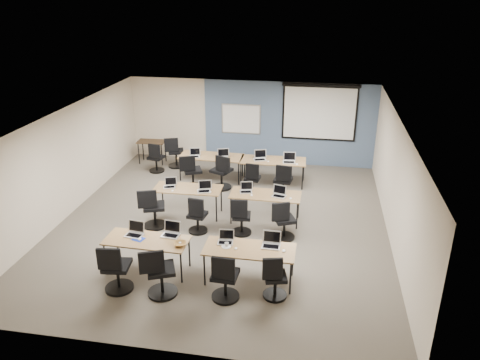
% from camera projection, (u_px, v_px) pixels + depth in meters
% --- Properties ---
extents(floor, '(8.00, 9.00, 0.02)m').
position_uv_depth(floor, '(223.00, 222.00, 11.68)').
color(floor, '#6B6354').
rests_on(floor, ground).
extents(ceiling, '(8.00, 9.00, 0.02)m').
position_uv_depth(ceiling, '(221.00, 117.00, 10.64)').
color(ceiling, white).
rests_on(ceiling, ground).
extents(wall_back, '(8.00, 0.04, 2.70)m').
position_uv_depth(wall_back, '(250.00, 122.00, 15.25)').
color(wall_back, beige).
rests_on(wall_back, ground).
extents(wall_front, '(8.00, 0.04, 2.70)m').
position_uv_depth(wall_front, '(161.00, 281.00, 7.07)').
color(wall_front, beige).
rests_on(wall_front, ground).
extents(wall_left, '(0.04, 9.00, 2.70)m').
position_uv_depth(wall_left, '(67.00, 162.00, 11.79)').
color(wall_left, beige).
rests_on(wall_left, ground).
extents(wall_right, '(0.04, 9.00, 2.70)m').
position_uv_depth(wall_right, '(396.00, 184.00, 10.53)').
color(wall_right, beige).
rests_on(wall_right, ground).
extents(blue_accent_panel, '(5.50, 0.04, 2.70)m').
position_uv_depth(blue_accent_panel, '(289.00, 124.00, 15.02)').
color(blue_accent_panel, '#3D5977').
rests_on(blue_accent_panel, wall_back).
extents(whiteboard, '(1.28, 0.03, 0.98)m').
position_uv_depth(whiteboard, '(241.00, 119.00, 15.19)').
color(whiteboard, '#B8B8B8').
rests_on(whiteboard, wall_back).
extents(projector_screen, '(2.40, 0.10, 1.82)m').
position_uv_depth(projector_screen, '(320.00, 109.00, 14.61)').
color(projector_screen, black).
rests_on(projector_screen, wall_back).
extents(training_table_front_left, '(1.71, 0.71, 0.73)m').
position_uv_depth(training_table_front_left, '(147.00, 242.00, 9.48)').
color(training_table_front_left, brown).
rests_on(training_table_front_left, floor).
extents(training_table_front_right, '(1.80, 0.75, 0.73)m').
position_uv_depth(training_table_front_right, '(249.00, 251.00, 9.15)').
color(training_table_front_right, '#A06629').
rests_on(training_table_front_right, floor).
extents(training_table_mid_left, '(1.72, 0.72, 0.73)m').
position_uv_depth(training_table_mid_left, '(188.00, 190.00, 11.87)').
color(training_table_mid_left, brown).
rests_on(training_table_mid_left, floor).
extents(training_table_mid_right, '(1.74, 0.73, 0.73)m').
position_uv_depth(training_table_mid_right, '(265.00, 196.00, 11.52)').
color(training_table_mid_right, '#945F35').
rests_on(training_table_mid_right, floor).
extents(training_table_back_left, '(1.91, 0.80, 0.73)m').
position_uv_depth(training_table_back_left, '(211.00, 157.00, 14.08)').
color(training_table_back_left, brown).
rests_on(training_table_back_left, floor).
extents(training_table_back_right, '(1.92, 0.80, 0.73)m').
position_uv_depth(training_table_back_right, '(273.00, 161.00, 13.74)').
color(training_table_back_right, olive).
rests_on(training_table_back_right, floor).
extents(laptop_0, '(0.36, 0.30, 0.27)m').
position_uv_depth(laptop_0, '(135.00, 232.00, 9.63)').
color(laptop_0, '#A7A7AB').
rests_on(laptop_0, training_table_front_left).
extents(mouse_0, '(0.06, 0.10, 0.03)m').
position_uv_depth(mouse_0, '(140.00, 239.00, 9.45)').
color(mouse_0, white).
rests_on(mouse_0, training_table_front_left).
extents(task_chair_0, '(0.56, 0.56, 1.03)m').
position_uv_depth(task_chair_0, '(116.00, 272.00, 8.93)').
color(task_chair_0, black).
rests_on(task_chair_0, floor).
extents(laptop_1, '(0.36, 0.30, 0.27)m').
position_uv_depth(laptop_1, '(171.00, 232.00, 9.62)').
color(laptop_1, '#B4B4B5').
rests_on(laptop_1, training_table_front_left).
extents(mouse_1, '(0.08, 0.11, 0.04)m').
position_uv_depth(mouse_1, '(180.00, 242.00, 9.34)').
color(mouse_1, white).
rests_on(mouse_1, training_table_front_left).
extents(task_chair_1, '(0.61, 0.58, 1.05)m').
position_uv_depth(task_chair_1, '(159.00, 276.00, 8.80)').
color(task_chair_1, black).
rests_on(task_chair_1, floor).
extents(laptop_2, '(0.31, 0.26, 0.23)m').
position_uv_depth(laptop_2, '(226.00, 239.00, 9.35)').
color(laptop_2, silver).
rests_on(laptop_2, training_table_front_right).
extents(mouse_2, '(0.06, 0.09, 0.03)m').
position_uv_depth(mouse_2, '(236.00, 249.00, 9.12)').
color(mouse_2, white).
rests_on(mouse_2, training_table_front_right).
extents(task_chair_2, '(0.53, 0.53, 1.01)m').
position_uv_depth(task_chair_2, '(225.00, 281.00, 8.68)').
color(task_chair_2, black).
rests_on(task_chair_2, floor).
extents(laptop_3, '(0.36, 0.31, 0.27)m').
position_uv_depth(laptop_3, '(271.00, 243.00, 9.22)').
color(laptop_3, silver).
rests_on(laptop_3, training_table_front_right).
extents(mouse_3, '(0.09, 0.11, 0.04)m').
position_uv_depth(mouse_3, '(284.00, 251.00, 9.03)').
color(mouse_3, white).
rests_on(mouse_3, training_table_front_right).
extents(task_chair_3, '(0.46, 0.46, 0.95)m').
position_uv_depth(task_chair_3, '(274.00, 281.00, 8.74)').
color(task_chair_3, black).
rests_on(task_chair_3, floor).
extents(laptop_4, '(0.30, 0.26, 0.23)m').
position_uv_depth(laptop_4, '(170.00, 185.00, 11.90)').
color(laptop_4, '#BABAC6').
rests_on(laptop_4, training_table_mid_left).
extents(mouse_4, '(0.06, 0.09, 0.03)m').
position_uv_depth(mouse_4, '(173.00, 191.00, 11.66)').
color(mouse_4, white).
rests_on(mouse_4, training_table_mid_left).
extents(task_chair_4, '(0.59, 0.57, 1.04)m').
position_uv_depth(task_chair_4, '(153.00, 211.00, 11.30)').
color(task_chair_4, black).
rests_on(task_chair_4, floor).
extents(laptop_5, '(0.33, 0.28, 0.25)m').
position_uv_depth(laptop_5, '(204.00, 189.00, 11.66)').
color(laptop_5, '#BAB9C5').
rests_on(laptop_5, training_table_mid_left).
extents(mouse_5, '(0.07, 0.11, 0.04)m').
position_uv_depth(mouse_5, '(210.00, 192.00, 11.59)').
color(mouse_5, white).
rests_on(mouse_5, training_table_mid_left).
extents(task_chair_5, '(0.46, 0.46, 0.95)m').
position_uv_depth(task_chair_5, '(197.00, 218.00, 11.07)').
color(task_chair_5, black).
rests_on(task_chair_5, floor).
extents(laptop_6, '(0.31, 0.26, 0.23)m').
position_uv_depth(laptop_6, '(246.00, 189.00, 11.63)').
color(laptop_6, '#A9A9B0').
rests_on(laptop_6, training_table_mid_right).
extents(mouse_6, '(0.07, 0.10, 0.03)m').
position_uv_depth(mouse_6, '(252.00, 195.00, 11.42)').
color(mouse_6, white).
rests_on(mouse_6, training_table_mid_right).
extents(task_chair_6, '(0.47, 0.47, 0.96)m').
position_uv_depth(task_chair_6, '(241.00, 219.00, 10.99)').
color(task_chair_6, black).
rests_on(task_chair_6, floor).
extents(laptop_7, '(0.33, 0.28, 0.25)m').
position_uv_depth(laptop_7, '(279.00, 193.00, 11.39)').
color(laptop_7, '#A9A9AD').
rests_on(laptop_7, training_table_mid_right).
extents(mouse_7, '(0.07, 0.10, 0.03)m').
position_uv_depth(mouse_7, '(291.00, 198.00, 11.24)').
color(mouse_7, white).
rests_on(mouse_7, training_table_mid_right).
extents(task_chair_7, '(0.54, 0.51, 0.99)m').
position_uv_depth(task_chair_7, '(283.00, 223.00, 10.78)').
color(task_chair_7, black).
rests_on(task_chair_7, floor).
extents(laptop_8, '(0.32, 0.27, 0.24)m').
position_uv_depth(laptop_8, '(194.00, 155.00, 13.99)').
color(laptop_8, '#B1B1B5').
rests_on(laptop_8, training_table_back_left).
extents(mouse_8, '(0.06, 0.09, 0.03)m').
position_uv_depth(mouse_8, '(199.00, 157.00, 13.92)').
color(mouse_8, white).
rests_on(mouse_8, training_table_back_left).
extents(task_chair_8, '(0.59, 0.56, 1.03)m').
position_uv_depth(task_chair_8, '(192.00, 174.00, 13.51)').
color(task_chair_8, black).
rests_on(task_chair_8, floor).
extents(laptop_9, '(0.35, 0.30, 0.26)m').
position_uv_depth(laptop_9, '(223.00, 156.00, 13.88)').
color(laptop_9, silver).
rests_on(laptop_9, training_table_back_left).
extents(mouse_9, '(0.07, 0.11, 0.04)m').
position_uv_depth(mouse_9, '(228.00, 159.00, 13.80)').
color(mouse_9, white).
rests_on(mouse_9, training_table_back_left).
extents(task_chair_9, '(0.62, 0.58, 1.06)m').
position_uv_depth(task_chair_9, '(222.00, 175.00, 13.45)').
color(task_chair_9, black).
rests_on(task_chair_9, floor).
extents(laptop_10, '(0.36, 0.31, 0.27)m').
position_uv_depth(laptop_10, '(260.00, 157.00, 13.76)').
color(laptop_10, '#B1B2BC').
rests_on(laptop_10, training_table_back_right).
extents(mouse_10, '(0.06, 0.09, 0.03)m').
position_uv_depth(mouse_10, '(268.00, 161.00, 13.59)').
color(mouse_10, white).
rests_on(mouse_10, training_table_back_right).
extents(task_chair_10, '(0.46, 0.46, 0.95)m').
position_uv_depth(task_chair_10, '(252.00, 181.00, 13.16)').
color(task_chair_10, black).
rests_on(task_chair_10, floor).
extents(laptop_11, '(0.36, 0.31, 0.27)m').
position_uv_depth(laptop_11, '(289.00, 160.00, 13.56)').
color(laptop_11, '#ADADAF').
rests_on(laptop_11, training_table_back_right).
extents(mouse_11, '(0.08, 0.11, 0.04)m').
position_uv_depth(mouse_11, '(297.00, 164.00, 13.39)').
color(mouse_11, white).
rests_on(mouse_11, training_table_back_right).
extents(task_chair_11, '(0.54, 0.54, 1.01)m').
position_uv_depth(task_chair_11, '(283.00, 184.00, 12.89)').
color(task_chair_11, black).
rests_on(task_chair_11, floor).
extents(blue_mousepad, '(0.28, 0.25, 0.01)m').
position_uv_depth(blue_mousepad, '(138.00, 239.00, 9.47)').
color(blue_mousepad, '#142DA5').
rests_on(blue_mousepad, training_table_front_left).
extents(snack_bowl, '(0.34, 0.34, 0.07)m').
position_uv_depth(snack_bowl, '(180.00, 244.00, 9.24)').
color(snack_bowl, '#954E24').
rests_on(snack_bowl, training_table_front_left).
extents(snack_plate, '(0.24, 0.24, 0.01)m').
position_uv_depth(snack_plate, '(226.00, 246.00, 9.20)').
color(snack_plate, white).
rests_on(snack_plate, training_table_front_right).
extents(coffee_cup, '(0.08, 0.08, 0.06)m').
position_uv_depth(coffee_cup, '(227.00, 245.00, 9.19)').
color(coffee_cup, white).
rests_on(coffee_cup, snack_plate).
extents(utility_table, '(0.91, 0.50, 0.75)m').
position_uv_depth(utility_table, '(152.00, 144.00, 15.36)').
color(utility_table, '#332718').
rests_on(utility_table, floor).
extents(spare_chair_a, '(0.57, 0.54, 1.02)m').
position_uv_depth(spare_chair_a, '(175.00, 155.00, 15.07)').
color(spare_chair_a, black).
rests_on(spare_chair_a, floor).
extents(spare_chair_b, '(0.48, 0.48, 0.97)m').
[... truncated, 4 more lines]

